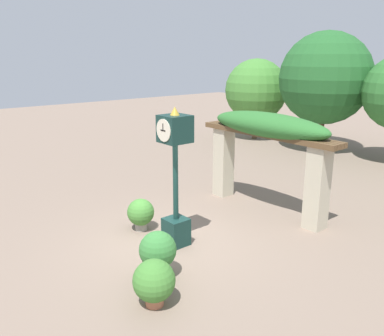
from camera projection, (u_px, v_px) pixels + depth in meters
The scene contains 6 objects.
ground_plane at pixel (171, 242), 10.00m from camera, with size 60.00×60.00×0.00m, color #7F6B5B.
pedestal_clock at pixel (175, 173), 9.42m from camera, with size 0.62×0.67×3.35m.
pergola at pixel (267, 138), 11.55m from camera, with size 4.59×1.09×2.90m.
potted_plant_near_left at pixel (158, 251), 8.30m from camera, with size 0.77×0.77×1.00m.
potted_plant_near_right at pixel (141, 213), 10.60m from camera, with size 0.71×0.71×0.85m.
potted_plant_far_left at pixel (154, 281), 7.37m from camera, with size 0.79×0.79×0.90m.
Camera 1 is at (7.36, -5.46, 4.45)m, focal length 38.00 mm.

